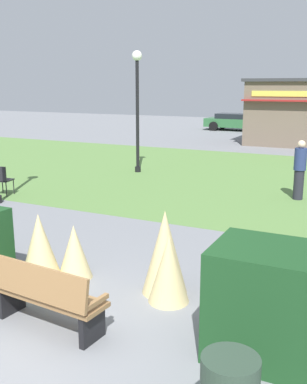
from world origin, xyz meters
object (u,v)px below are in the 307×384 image
(park_bench, at_px, (45,295))
(person_strolling, at_px, (300,170))
(cafe_chair_west, at_px, (2,178))
(parked_car_west_slot, at_px, (235,121))
(lamppost_far, at_px, (137,97))

(park_bench, bearing_deg, person_strolling, 77.97)
(cafe_chair_west, xyz_separation_m, person_strolling, (7.88, 3.37, 0.33))
(person_strolling, relative_size, parked_car_west_slot, 0.39)
(cafe_chair_west, relative_size, person_strolling, 0.53)
(lamppost_far, relative_size, cafe_chair_west, 4.92)
(lamppost_far, bearing_deg, parked_car_west_slot, 94.20)
(park_bench, relative_size, person_strolling, 1.03)
(park_bench, bearing_deg, cafe_chair_west, 137.93)
(lamppost_far, distance_m, parked_car_west_slot, 17.34)
(person_strolling, bearing_deg, lamppost_far, 133.28)
(lamppost_far, relative_size, parked_car_west_slot, 1.02)
(cafe_chair_west, height_order, person_strolling, person_strolling)
(lamppost_far, distance_m, person_strolling, 6.58)
(parked_car_west_slot, bearing_deg, person_strolling, -68.75)
(cafe_chair_west, bearing_deg, person_strolling, 23.19)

